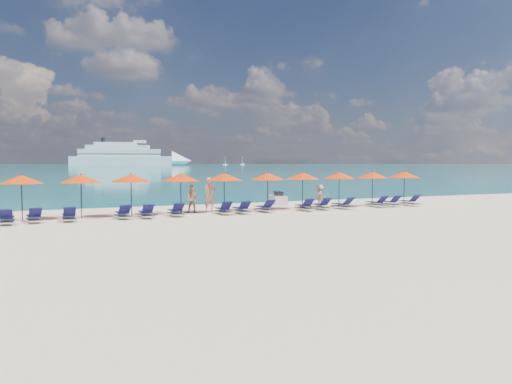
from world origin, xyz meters
name	(u,v)px	position (x,y,z in m)	size (l,w,h in m)	color
ground	(281,219)	(0.00, 0.00, 0.00)	(1400.00, 1400.00, 0.00)	beige
sea	(40,165)	(0.00, 660.00, 0.01)	(1600.00, 1300.00, 0.01)	#1FA9B2
cruise_ship	(133,157)	(88.14, 516.55, 9.14)	(126.57, 55.32, 35.11)	white
sailboat_near	(225,164)	(196.39, 524.08, 1.00)	(5.32, 1.77, 9.75)	white
sailboat_far	(242,164)	(238.51, 572.59, 1.07)	(5.70, 1.90, 10.46)	white
jetski	(278,199)	(4.25, 8.67, 0.34)	(1.43, 2.45, 0.82)	silver
beachgoer_a	(210,195)	(-1.98, 5.08, 0.98)	(0.72, 0.47, 1.97)	tan
beachgoer_b	(193,199)	(-3.08, 4.84, 0.79)	(0.77, 0.44, 1.58)	tan
beachgoer_c	(320,196)	(5.03, 4.47, 0.73)	(0.94, 0.44, 1.46)	tan
umbrella_0	(21,179)	(-11.79, 4.60, 2.02)	(2.10, 2.10, 2.28)	black
umbrella_1	(81,179)	(-9.06, 4.48, 2.02)	(2.10, 2.10, 2.28)	black
umbrella_2	(131,178)	(-6.55, 4.50, 2.02)	(2.10, 2.10, 2.28)	black
umbrella_3	(181,177)	(-3.84, 4.58, 2.02)	(2.10, 2.10, 2.28)	black
umbrella_4	(224,177)	(-1.30, 4.54, 2.02)	(2.10, 2.10, 2.28)	black
umbrella_5	(268,176)	(1.42, 4.48, 2.02)	(2.10, 2.10, 2.28)	black
umbrella_6	(303,176)	(3.91, 4.67, 2.02)	(2.10, 2.10, 2.28)	black
umbrella_7	(339,175)	(6.47, 4.50, 2.02)	(2.10, 2.10, 2.28)	black
umbrella_8	(373,175)	(9.06, 4.47, 2.02)	(2.10, 2.10, 2.28)	black
umbrella_9	(404,175)	(11.74, 4.52, 2.02)	(2.10, 2.10, 2.28)	black
lounger_0	(7,219)	(-12.41, 3.21, 0.24)	(0.67, 1.72, 0.66)	silver
lounger_1	(34,218)	(-11.27, 3.50, 0.24)	(0.79, 1.75, 0.66)	silver
lounger_2	(69,216)	(-9.73, 3.35, 0.24)	(0.64, 1.71, 0.66)	silver
lounger_3	(123,214)	(-7.17, 3.40, 0.24)	(0.64, 1.71, 0.66)	silver
lounger_4	(146,213)	(-6.04, 3.28, 0.24)	(0.66, 1.71, 0.66)	silver
lounger_5	(176,212)	(-4.43, 3.46, 0.24)	(0.66, 1.71, 0.66)	silver
lounger_6	(224,210)	(-1.79, 3.36, 0.24)	(0.73, 1.74, 0.66)	silver
lounger_7	(242,209)	(-0.75, 3.25, 0.24)	(0.69, 1.72, 0.66)	silver
lounger_8	(265,208)	(0.79, 3.50, 0.24)	(0.70, 1.73, 0.66)	silver
lounger_9	(305,207)	(3.30, 3.34, 0.24)	(0.78, 1.75, 0.66)	silver
lounger_10	(321,206)	(4.50, 3.45, 0.24)	(0.63, 1.70, 0.66)	silver
lounger_11	(343,205)	(5.97, 3.29, 0.24)	(0.79, 1.76, 0.66)	silver
lounger_12	(377,203)	(8.66, 3.47, 0.24)	(0.70, 1.73, 0.66)	silver
lounger_13	(390,203)	(9.72, 3.45, 0.24)	(0.65, 1.71, 0.66)	silver
lounger_14	(410,202)	(11.27, 3.44, 0.24)	(0.64, 1.71, 0.66)	silver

